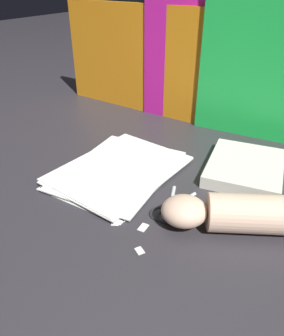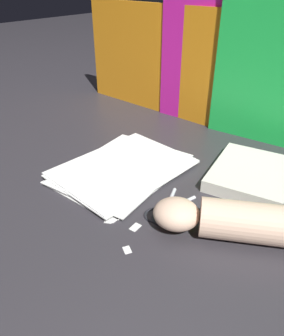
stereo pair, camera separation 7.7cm
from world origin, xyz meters
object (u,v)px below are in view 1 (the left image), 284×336
paper_stack (119,170)px  book_closed (245,168)px  scissors (168,209)px  hand_forearm (245,213)px

paper_stack → book_closed: size_ratio=1.40×
paper_stack → scissors: (0.19, -0.07, -0.00)m
book_closed → scissors: 0.27m
hand_forearm → scissors: bearing=-169.4°
paper_stack → scissors: 0.20m
scissors → paper_stack: bearing=158.8°
paper_stack → book_closed: 0.33m
book_closed → scissors: size_ratio=1.77×
scissors → hand_forearm: (0.16, 0.03, 0.04)m
paper_stack → scissors: paper_stack is taller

